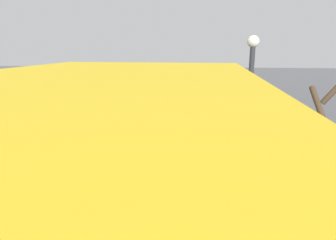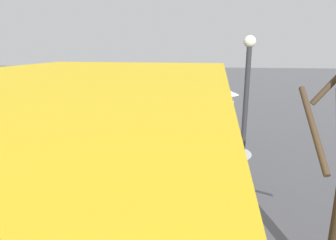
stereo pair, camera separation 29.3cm
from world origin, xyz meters
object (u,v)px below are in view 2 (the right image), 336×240
Objects in this scene: shopping_cart_vendor at (185,130)px; pedestrian_far_side at (225,102)px; street_lamp at (246,100)px; cargo_van_parked_right at (40,120)px; hand_dolly_boxes at (156,127)px; pedestrian_black_side at (167,108)px; pedestrian_white_side at (162,98)px; pedestrian_pink_side at (200,110)px.

pedestrian_far_side is (-1.47, -0.39, 1.02)m from shopping_cart_vendor.
pedestrian_far_side is 0.56× the size of street_lamp.
cargo_van_parked_right reaches higher than shopping_cart_vendor.
hand_dolly_boxes is 0.61× the size of pedestrian_far_side.
shopping_cart_vendor is 1.46m from pedestrian_black_side.
pedestrian_white_side is 1.00× the size of pedestrian_far_side.
pedestrian_far_side is (-0.89, -1.51, 0.00)m from pedestrian_pink_side.
street_lamp is (-1.12, 2.37, 0.79)m from pedestrian_pink_side.
pedestrian_black_side is at bearing 57.88° from shopping_cart_vendor.
cargo_van_parked_right is 5.14m from shopping_cart_vendor.
pedestrian_pink_side is at bearing -174.59° from cargo_van_parked_right.
shopping_cart_vendor is 1.78m from pedestrian_white_side.
hand_dolly_boxes is 0.61× the size of pedestrian_pink_side.
pedestrian_black_side is 1.00× the size of pedestrian_white_side.
pedestrian_pink_side is (-1.65, 0.88, 0.87)m from hand_dolly_boxes.
cargo_van_parked_right is 5.46m from pedestrian_pink_side.
hand_dolly_boxes is (-3.77, -1.40, -0.47)m from cargo_van_parked_right.
pedestrian_pink_side is 1.75m from pedestrian_far_side.
cargo_van_parked_right is 4.05m from hand_dolly_boxes.
cargo_van_parked_right reaches higher than pedestrian_far_side.
pedestrian_far_side is at bearing -120.62° from pedestrian_pink_side.
pedestrian_white_side is (1.05, -1.03, 1.00)m from shopping_cart_vendor.
pedestrian_white_side is (-3.78, -2.66, 0.39)m from cargo_van_parked_right.
shopping_cart_vendor is at bearing -122.12° from pedestrian_black_side.
pedestrian_white_side is at bearing -75.81° from pedestrian_black_side.
pedestrian_black_side is 0.56× the size of street_lamp.
hand_dolly_boxes is 2.76m from pedestrian_far_side.
pedestrian_pink_side reaches higher than shopping_cart_vendor.
hand_dolly_boxes is 1.19m from pedestrian_black_side.
pedestrian_far_side is at bearing -166.15° from hand_dolly_boxes.
street_lamp is at bearing 115.27° from pedestrian_pink_side.
pedestrian_far_side is (-2.53, 0.64, 0.01)m from pedestrian_white_side.
shopping_cart_vendor is at bearing -62.57° from pedestrian_pink_side.
street_lamp is at bearing 131.15° from pedestrian_black_side.
shopping_cart_vendor is at bearing 14.72° from pedestrian_far_side.
pedestrian_black_side is 2.41m from pedestrian_far_side.
pedestrian_white_side is at bearing -144.87° from cargo_van_parked_right.
pedestrian_pink_side is at bearing 169.08° from pedestrian_black_side.
cargo_van_parked_right reaches higher than pedestrian_white_side.
pedestrian_pink_side is at bearing -64.73° from street_lamp.
cargo_van_parked_right is at bearing 35.13° from pedestrian_white_side.
pedestrian_far_side reaches higher than shopping_cart_vendor.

